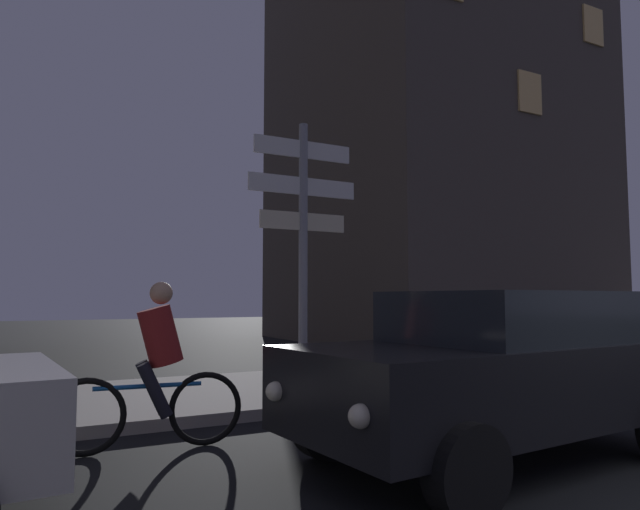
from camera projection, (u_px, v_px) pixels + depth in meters
name	position (u px, v px, depth m)	size (l,w,h in m)	color
sidewalk_kerb	(330.00, 385.00, 9.05)	(40.00, 3.31, 0.14)	#9E9991
signpost	(303.00, 231.00, 7.67)	(1.59, 0.12, 3.68)	gray
car_far_oncoming	(496.00, 370.00, 5.17)	(4.02, 2.15, 1.51)	black
cyclist	(154.00, 371.00, 5.48)	(1.82, 0.36, 1.61)	black
building_right_block	(425.00, 76.00, 20.61)	(8.72, 9.41, 18.99)	#4C443D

